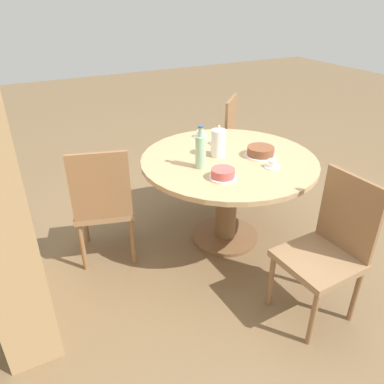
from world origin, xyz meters
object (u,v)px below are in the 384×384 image
chair_b (104,203)px  cake_second (223,174)px  chair_a (242,143)px  coffee_pot (218,142)px  water_bottle (201,151)px  cake_main (261,152)px  chair_c (328,248)px  cup_b (200,134)px  cup_c (272,164)px  cup_a (217,142)px

chair_b → cake_second: (-0.47, -0.71, 0.28)m
chair_a → coffee_pot: bearing=178.7°
chair_b → water_bottle: bearing=175.9°
cake_main → water_bottle: bearing=86.2°
water_bottle → cake_second: (-0.22, -0.05, -0.09)m
chair_c → chair_b: bearing=-140.1°
chair_c → cup_b: bearing=-179.2°
chair_a → coffee_pot: size_ratio=3.83×
chair_c → cake_second: (0.68, 0.33, 0.28)m
cup_c → cup_a: bearing=11.7°
cup_b → cup_a: bearing=-169.6°
cake_main → cup_c: 0.21m
cup_a → cup_b: size_ratio=1.00×
chair_b → coffee_pot: coffee_pot is taller
cake_second → cup_b: size_ratio=1.65×
water_bottle → cake_second: size_ratio=1.63×
water_bottle → chair_c: bearing=-157.3°
chair_a → cup_b: 0.69m
coffee_pot → cake_main: (-0.15, -0.28, -0.08)m
chair_b → cup_c: (-0.48, -1.11, 0.27)m
chair_c → water_bottle: bearing=-159.6°
chair_c → coffee_pot: size_ratio=3.83×
cup_a → cup_c: 0.58m
chair_a → cup_b: chair_a is taller
chair_c → water_bottle: size_ratio=3.00×
chair_b → cup_c: 1.24m
chair_b → cake_main: 1.23m
chair_b → cup_a: size_ratio=8.10×
chair_a → cup_c: chair_a is taller
chair_a → chair_b: size_ratio=1.00×
chair_b → chair_c: bearing=148.3°
coffee_pot → cake_second: (-0.34, 0.17, -0.08)m
cake_second → cup_c: 0.40m
chair_a → coffee_pot: (-0.64, 0.68, 0.35)m
chair_a → cup_a: size_ratio=8.10×
chair_b → cup_b: 1.04m
cup_c → coffee_pot: bearing=33.0°
chair_a → cup_c: (-1.00, 0.44, 0.27)m
cake_second → cup_c: bearing=-92.2°
chair_a → cup_a: bearing=172.9°
water_bottle → cup_c: (-0.24, -0.45, -0.10)m
chair_c → cup_b: chair_c is taller
cake_second → cup_b: cake_second is taller
cup_c → chair_a: bearing=-24.0°
chair_c → cup_a: (1.23, 0.04, 0.27)m
cake_second → cup_a: size_ratio=1.65×
chair_b → cup_b: chair_b is taller
cake_main → cup_a: size_ratio=2.03×
chair_b → coffee_pot: 0.96m
water_bottle → chair_b: bearing=69.8°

